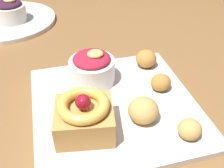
# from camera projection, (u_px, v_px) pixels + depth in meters

# --- Properties ---
(dining_table) EXTENTS (1.41, 1.10, 0.73)m
(dining_table) POSITION_uv_depth(u_px,v_px,m) (91.00, 72.00, 0.70)
(dining_table) COLOR brown
(dining_table) RESTS_ON ground_plane
(front_plate) EXTENTS (0.28, 0.28, 0.01)m
(front_plate) POSITION_uv_depth(u_px,v_px,m) (115.00, 106.00, 0.47)
(front_plate) COLOR silver
(front_plate) RESTS_ON dining_table
(cake_slice) EXTENTS (0.10, 0.09, 0.07)m
(cake_slice) POSITION_uv_depth(u_px,v_px,m) (84.00, 116.00, 0.39)
(cake_slice) COLOR #C68E47
(cake_slice) RESTS_ON front_plate
(berry_ramekin) EXTENTS (0.09, 0.09, 0.07)m
(berry_ramekin) POSITION_uv_depth(u_px,v_px,m) (92.00, 68.00, 0.50)
(berry_ramekin) COLOR white
(berry_ramekin) RESTS_ON front_plate
(fritter_front) EXTENTS (0.05, 0.05, 0.04)m
(fritter_front) POSITION_uv_depth(u_px,v_px,m) (143.00, 110.00, 0.42)
(fritter_front) COLOR tan
(fritter_front) RESTS_ON front_plate
(fritter_middle) EXTENTS (0.04, 0.03, 0.03)m
(fritter_middle) POSITION_uv_depth(u_px,v_px,m) (161.00, 82.00, 0.49)
(fritter_middle) COLOR #BC7F38
(fritter_middle) RESTS_ON front_plate
(fritter_back) EXTENTS (0.04, 0.04, 0.04)m
(fritter_back) POSITION_uv_depth(u_px,v_px,m) (146.00, 59.00, 0.55)
(fritter_back) COLOR #BC7F38
(fritter_back) RESTS_ON front_plate
(fritter_extra) EXTENTS (0.04, 0.04, 0.03)m
(fritter_extra) POSITION_uv_depth(u_px,v_px,m) (190.00, 129.00, 0.40)
(fritter_extra) COLOR tan
(fritter_extra) RESTS_ON front_plate
(back_plate) EXTENTS (0.28, 0.28, 0.01)m
(back_plate) POSITION_uv_depth(u_px,v_px,m) (6.00, 21.00, 0.75)
(back_plate) COLOR silver
(back_plate) RESTS_ON dining_table
(back_ramekin) EXTENTS (0.09, 0.09, 0.07)m
(back_ramekin) POSITION_uv_depth(u_px,v_px,m) (10.00, 11.00, 0.72)
(back_ramekin) COLOR silver
(back_ramekin) RESTS_ON back_plate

